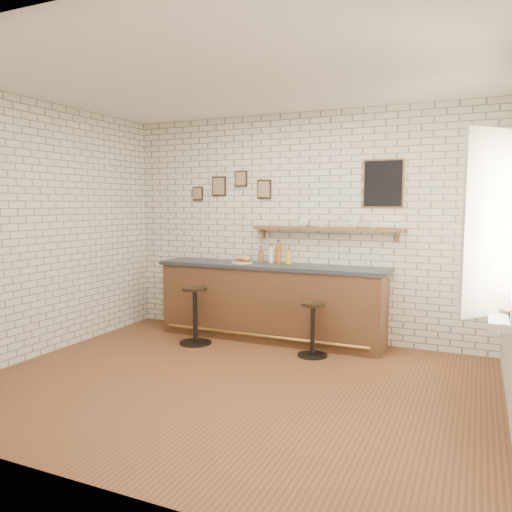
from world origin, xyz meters
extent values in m
plane|color=brown|center=(0.00, 0.00, 0.00)|extent=(5.00, 5.00, 0.00)
cube|color=#54341F|center=(-0.29, 1.70, 0.48)|extent=(3.00, 0.58, 0.96)
cube|color=#2D333A|center=(-0.29, 1.70, 0.98)|extent=(3.10, 0.62, 0.05)
cylinder|color=olive|center=(-0.29, 1.38, 0.12)|extent=(2.79, 0.04, 0.04)
cylinder|color=white|center=(-0.67, 1.65, 1.02)|extent=(0.28, 0.28, 0.01)
cylinder|color=gold|center=(-0.61, 1.66, 1.02)|extent=(0.05, 0.05, 0.00)
cylinder|color=gold|center=(-0.64, 1.63, 1.02)|extent=(0.05, 0.05, 0.00)
cylinder|color=gold|center=(-0.78, 1.72, 1.02)|extent=(0.06, 0.06, 0.00)
cylinder|color=gold|center=(-0.64, 1.69, 1.02)|extent=(0.06, 0.06, 0.00)
cylinder|color=gold|center=(-0.79, 1.61, 1.02)|extent=(0.06, 0.06, 0.00)
cylinder|color=gold|center=(-0.62, 1.65, 1.02)|extent=(0.04, 0.04, 0.00)
cylinder|color=gold|center=(-0.68, 1.60, 1.02)|extent=(0.05, 0.05, 0.00)
cylinder|color=gold|center=(-0.78, 1.59, 1.02)|extent=(0.04, 0.04, 0.00)
cylinder|color=gold|center=(-0.83, 1.67, 1.02)|extent=(0.05, 0.05, 0.00)
cylinder|color=gold|center=(-0.64, 1.60, 1.02)|extent=(0.06, 0.06, 0.00)
cylinder|color=gold|center=(-0.77, 1.67, 1.02)|extent=(0.04, 0.04, 0.00)
cylinder|color=gold|center=(-0.65, 1.62, 1.02)|extent=(0.05, 0.05, 0.00)
cylinder|color=brown|center=(-0.49, 1.85, 1.10)|extent=(0.07, 0.07, 0.17)
cylinder|color=brown|center=(-0.49, 1.85, 1.20)|extent=(0.02, 0.02, 0.04)
cylinder|color=black|center=(-0.49, 1.85, 1.23)|extent=(0.03, 0.03, 0.01)
cylinder|color=white|center=(-0.34, 1.85, 1.11)|extent=(0.07, 0.07, 0.20)
cylinder|color=white|center=(-0.34, 1.85, 1.23)|extent=(0.02, 0.02, 0.04)
cylinder|color=black|center=(-0.34, 1.85, 1.26)|extent=(0.03, 0.03, 0.01)
cylinder|color=#9D5119|center=(-0.24, 1.85, 1.13)|extent=(0.07, 0.07, 0.24)
cylinder|color=#9D5119|center=(-0.24, 1.85, 1.28)|extent=(0.03, 0.03, 0.05)
cylinder|color=black|center=(-0.24, 1.85, 1.31)|extent=(0.03, 0.03, 0.01)
cylinder|color=gold|center=(-0.09, 1.85, 1.09)|extent=(0.07, 0.07, 0.16)
cylinder|color=gold|center=(-0.09, 1.85, 1.19)|extent=(0.03, 0.03, 0.03)
cylinder|color=maroon|center=(-0.09, 1.85, 1.21)|extent=(0.03, 0.03, 0.01)
cylinder|color=black|center=(-1.09, 1.09, 0.01)|extent=(0.41, 0.41, 0.02)
cylinder|color=black|center=(-1.09, 1.09, 0.36)|extent=(0.06, 0.06, 0.68)
cylinder|color=black|center=(-1.09, 1.09, 0.72)|extent=(0.40, 0.40, 0.04)
cylinder|color=black|center=(0.46, 1.21, 0.01)|extent=(0.36, 0.36, 0.02)
cylinder|color=black|center=(0.46, 1.21, 0.31)|extent=(0.05, 0.05, 0.59)
cylinder|color=black|center=(0.46, 1.21, 0.63)|extent=(0.35, 0.35, 0.04)
cube|color=brown|center=(0.40, 1.90, 1.48)|extent=(2.00, 0.18, 0.04)
cube|color=brown|center=(-0.50, 1.97, 1.40)|extent=(0.03, 0.04, 0.16)
cube|color=brown|center=(1.30, 1.97, 1.40)|extent=(0.03, 0.04, 0.16)
imported|color=white|center=(0.10, 1.90, 1.55)|extent=(0.19, 0.19, 0.11)
imported|color=white|center=(0.35, 1.90, 1.54)|extent=(0.11, 0.11, 0.08)
imported|color=white|center=(0.76, 1.90, 1.55)|extent=(0.15, 0.15, 0.09)
imported|color=white|center=(1.01, 1.90, 1.54)|extent=(0.12, 0.12, 0.08)
cube|color=black|center=(-1.20, 1.98, 2.05)|extent=(0.22, 0.02, 0.28)
cube|color=black|center=(-0.85, 1.98, 2.15)|extent=(0.18, 0.02, 0.22)
cube|color=black|center=(-0.50, 1.98, 2.00)|extent=(0.20, 0.02, 0.26)
cube|color=black|center=(-1.55, 1.98, 1.95)|extent=(0.16, 0.02, 0.20)
cube|color=black|center=(1.10, 1.98, 2.05)|extent=(0.46, 0.02, 0.56)
cube|color=white|center=(2.40, 0.30, 0.90)|extent=(0.20, 1.35, 0.06)
cube|color=white|center=(2.47, 0.30, 0.90)|extent=(0.05, 1.30, 0.06)
cube|color=white|center=(2.47, 0.90, 1.65)|extent=(0.05, 0.06, 1.50)
cube|color=white|center=(2.32, 0.00, 1.65)|extent=(0.40, 0.46, 1.46)
cube|color=white|center=(2.32, 0.60, 1.65)|extent=(0.40, 0.46, 1.46)
imported|color=tan|center=(2.38, 0.17, 0.94)|extent=(0.18, 0.24, 0.02)
imported|color=tan|center=(2.38, 0.17, 0.96)|extent=(0.24, 0.27, 0.02)
camera|label=1|loc=(2.21, -4.33, 1.80)|focal=35.00mm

